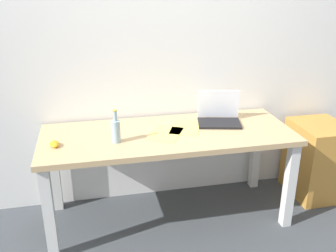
# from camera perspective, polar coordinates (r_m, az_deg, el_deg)

# --- Properties ---
(ground_plane) EXTENTS (8.00, 8.00, 0.00)m
(ground_plane) POSITION_cam_1_polar(r_m,az_deg,el_deg) (3.11, 0.00, -13.40)
(ground_plane) COLOR #42474C
(back_wall) EXTENTS (5.20, 0.08, 2.60)m
(back_wall) POSITION_cam_1_polar(r_m,az_deg,el_deg) (3.00, -1.73, 12.27)
(back_wall) COLOR white
(back_wall) RESTS_ON ground
(desk) EXTENTS (1.84, 0.72, 0.73)m
(desk) POSITION_cam_1_polar(r_m,az_deg,el_deg) (2.80, 0.00, -2.73)
(desk) COLOR tan
(desk) RESTS_ON ground
(laptop_right) EXTENTS (0.37, 0.30, 0.24)m
(laptop_right) POSITION_cam_1_polar(r_m,az_deg,el_deg) (2.96, 7.70, 1.52)
(laptop_right) COLOR black
(laptop_right) RESTS_ON desk
(beer_bottle) EXTENTS (0.06, 0.06, 0.23)m
(beer_bottle) POSITION_cam_1_polar(r_m,az_deg,el_deg) (2.59, -7.89, -0.64)
(beer_bottle) COLOR #99B7C1
(beer_bottle) RESTS_ON desk
(computer_mouse) EXTENTS (0.08, 0.11, 0.03)m
(computer_mouse) POSITION_cam_1_polar(r_m,az_deg,el_deg) (2.64, -16.79, -2.62)
(computer_mouse) COLOR gold
(computer_mouse) RESTS_ON desk
(paper_sheet_center) EXTENTS (0.32, 0.36, 0.00)m
(paper_sheet_center) POSITION_cam_1_polar(r_m,az_deg,el_deg) (2.73, -0.43, -1.17)
(paper_sheet_center) COLOR #F4E06B
(paper_sheet_center) RESTS_ON desk
(paper_sheet_near_back) EXTENTS (0.31, 0.35, 0.00)m
(paper_sheet_near_back) POSITION_cam_1_polar(r_m,az_deg,el_deg) (2.85, 2.71, -0.24)
(paper_sheet_near_back) COLOR #F4E06B
(paper_sheet_near_back) RESTS_ON desk
(filing_cabinet) EXTENTS (0.40, 0.48, 0.65)m
(filing_cabinet) POSITION_cam_1_polar(r_m,az_deg,el_deg) (3.50, 21.53, -4.75)
(filing_cabinet) COLOR #C68938
(filing_cabinet) RESTS_ON ground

